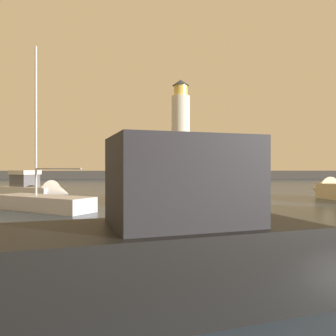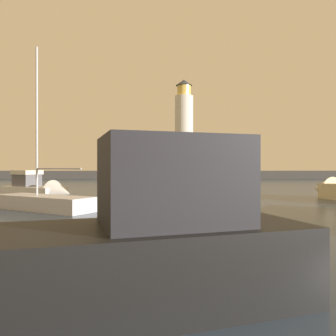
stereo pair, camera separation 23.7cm
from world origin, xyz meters
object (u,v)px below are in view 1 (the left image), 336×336
(motorboat_4, at_px, (39,190))
(sailboat_moored, at_px, (44,202))
(motorboat_5, at_px, (71,257))
(motorboat_2, at_px, (198,187))
(lighthouse, at_px, (181,128))

(motorboat_4, xyz_separation_m, sailboat_moored, (2.48, -6.33, -0.18))
(motorboat_4, height_order, motorboat_5, motorboat_5)
(motorboat_4, height_order, sailboat_moored, sailboat_moored)
(motorboat_2, xyz_separation_m, motorboat_4, (-11.32, 2.27, -0.35))
(motorboat_5, distance_m, sailboat_moored, 13.94)
(lighthouse, xyz_separation_m, sailboat_moored, (-10.71, -50.58, -9.98))
(motorboat_5, bearing_deg, motorboat_4, 110.77)
(motorboat_2, height_order, sailboat_moored, sailboat_moored)
(motorboat_2, xyz_separation_m, sailboat_moored, (-8.84, -4.06, -0.53))
(motorboat_4, bearing_deg, lighthouse, 73.40)
(lighthouse, bearing_deg, sailboat_moored, -101.96)
(sailboat_moored, bearing_deg, lighthouse, 78.04)
(lighthouse, distance_m, sailboat_moored, 52.65)
(motorboat_2, height_order, motorboat_5, motorboat_5)
(motorboat_2, bearing_deg, motorboat_5, -103.08)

